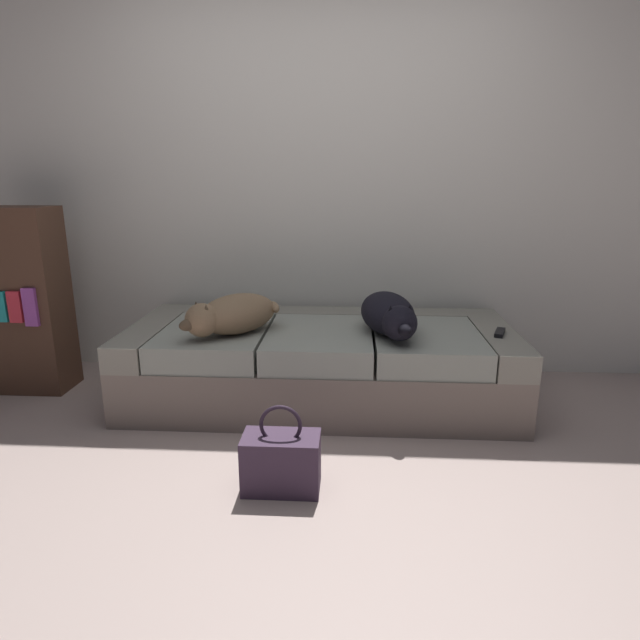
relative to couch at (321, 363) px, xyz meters
The scene contains 8 objects.
ground_plane 1.16m from the couch, 90.00° to the right, with size 10.00×10.00×0.00m, color #A28D86.
back_wall 1.32m from the couch, 90.00° to the left, with size 6.40×0.10×2.80m, color silver.
couch is the anchor object (origin of this frame).
dog_tan 0.60m from the couch, 158.43° to the right, with size 0.52×0.54×0.21m.
dog_dark 0.52m from the couch, 20.61° to the right, with size 0.37×0.64×0.22m.
tv_remote 1.01m from the couch, ahead, with size 0.04×0.15×0.02m, color black.
handbag 0.96m from the couch, 96.35° to the right, with size 0.32×0.18×0.38m.
bookshelf 1.85m from the couch, behind, with size 0.56×0.30×1.10m.
Camera 1 is at (0.17, -1.79, 1.27)m, focal length 30.06 mm.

